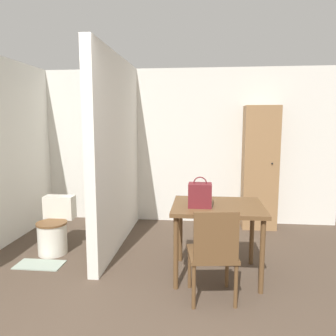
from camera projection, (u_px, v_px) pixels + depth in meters
The scene contains 8 objects.
wall_back at pixel (174, 146), 5.42m from camera, with size 5.25×0.12×2.50m.
partition_wall at pixel (117, 152), 4.36m from camera, with size 0.12×2.18×2.50m.
dining_table at pixel (218, 214), 3.47m from camera, with size 0.95×0.79×0.79m.
wooden_chair at pixel (213, 252), 2.98m from camera, with size 0.49×0.49×0.89m.
toilet at pixel (55, 229), 4.18m from camera, with size 0.39×0.53×0.69m.
handbag at pixel (200, 195), 3.36m from camera, with size 0.24×0.18×0.32m.
wooden_cabinet at pixel (260, 168), 5.06m from camera, with size 0.52×0.39×1.90m.
bath_mat at pixel (40, 265), 3.81m from camera, with size 0.54×0.28×0.01m.
Camera 1 is at (0.48, -1.95, 1.66)m, focal length 35.00 mm.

